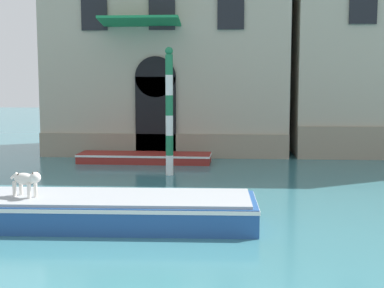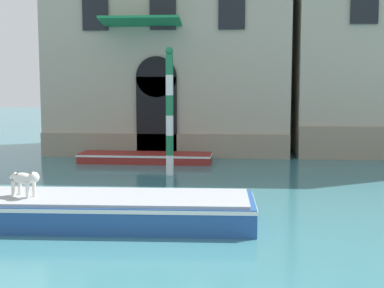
% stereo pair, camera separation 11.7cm
% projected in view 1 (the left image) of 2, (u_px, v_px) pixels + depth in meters
% --- Properties ---
extents(boat_foreground, '(8.68, 2.24, 0.65)m').
position_uv_depth(boat_foreground, '(62.00, 209.00, 11.87)').
color(boat_foreground, '#234C8C').
rests_on(boat_foreground, ground_plane).
extents(dog_on_deck, '(0.82, 0.53, 0.59)m').
position_uv_depth(dog_on_deck, '(27.00, 180.00, 11.62)').
color(dog_on_deck, silver).
rests_on(dog_on_deck, boat_foreground).
extents(boat_moored_near_palazzo, '(5.23, 1.51, 0.37)m').
position_uv_depth(boat_moored_near_palazzo, '(145.00, 157.00, 20.98)').
color(boat_moored_near_palazzo, maroon).
rests_on(boat_moored_near_palazzo, ground_plane).
extents(mooring_pole_0, '(0.27, 0.27, 4.31)m').
position_uv_depth(mooring_pole_0, '(169.00, 111.00, 17.94)').
color(mooring_pole_0, white).
rests_on(mooring_pole_0, ground_plane).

